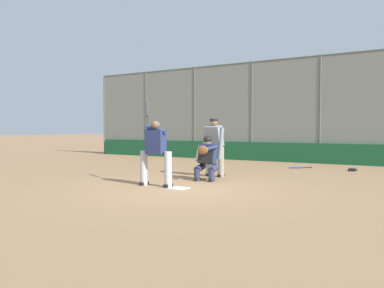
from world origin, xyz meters
TOP-DOWN VIEW (x-y plane):
  - ground_plane at (0.00, 0.00)m, footprint 160.00×160.00m
  - home_plate_marker at (0.00, 0.00)m, footprint 0.43×0.43m
  - backstop_fence at (-0.00, -8.74)m, footprint 21.56×0.08m
  - padding_wall at (0.00, -8.64)m, footprint 21.05×0.18m
  - bleachers_beyond at (-2.43, -11.24)m, footprint 15.03×2.50m
  - batter_at_plate at (0.72, -0.03)m, footprint 1.05×0.58m
  - catcher_behind_plate at (0.09, -1.61)m, footprint 0.69×0.80m
  - umpire_home at (0.30, -2.49)m, footprint 0.72×0.47m
  - spare_bat_near_backstop at (-1.28, -6.21)m, footprint 0.73×0.52m
  - fielding_glove_on_dirt at (-3.15, -6.22)m, footprint 0.31×0.24m

SIDE VIEW (x-z plane):
  - ground_plane at x=0.00m, z-range 0.00..0.00m
  - home_plate_marker at x=0.00m, z-range 0.00..0.01m
  - spare_bat_near_backstop at x=-1.28m, z-range 0.00..0.07m
  - fielding_glove_on_dirt at x=-3.15m, z-range 0.00..0.11m
  - padding_wall at x=0.00m, z-range 0.00..0.85m
  - bleachers_beyond at x=-2.43m, z-range -0.26..1.22m
  - catcher_behind_plate at x=0.09m, z-range 0.02..1.29m
  - batter_at_plate at x=0.72m, z-range -0.19..2.00m
  - umpire_home at x=0.30m, z-range 0.07..1.85m
  - backstop_fence at x=0.00m, z-range 0.09..4.68m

